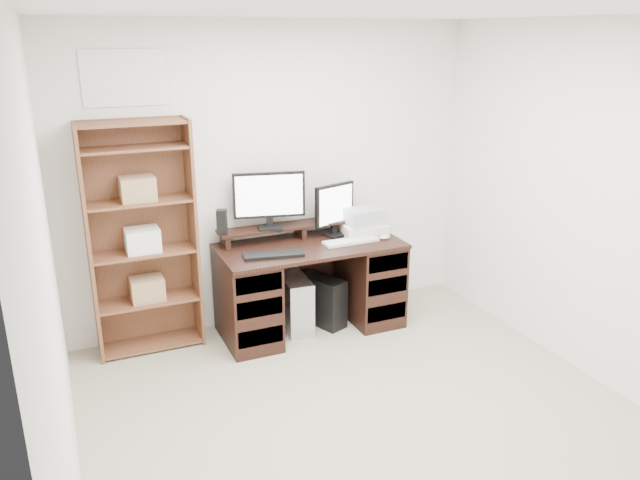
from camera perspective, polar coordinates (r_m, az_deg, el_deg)
room at (r=3.46m, az=6.79°, el=-0.95°), size 3.54×4.04×2.54m
desk at (r=5.22m, az=-0.93°, el=-4.12°), size 1.50×0.70×0.75m
riser_shelf at (r=5.24m, az=-1.83°, el=1.27°), size 1.40×0.22×0.12m
monitor_wide at (r=5.06m, az=-4.67°, el=3.92°), size 0.58×0.19×0.46m
monitor_small at (r=5.25m, az=1.34°, el=2.98°), size 0.40×0.20×0.44m
speaker at (r=4.99m, az=-8.96°, el=1.66°), size 0.10×0.10×0.20m
keyboard_black at (r=4.82m, az=-4.27°, el=-1.34°), size 0.49×0.24×0.03m
keyboard_white at (r=5.13m, az=2.82°, el=-0.11°), size 0.47×0.15×0.02m
mouse at (r=5.23m, az=5.92°, el=0.25°), size 0.10×0.08×0.03m
printer at (r=5.34m, az=4.03°, el=1.01°), size 0.40×0.31×0.09m
basket at (r=5.31m, az=4.06°, el=2.17°), size 0.32×0.23×0.13m
tower_silver at (r=5.28m, az=-2.32°, el=-5.74°), size 0.24×0.48×0.46m
tower_black at (r=5.36m, az=0.21°, el=-5.55°), size 0.33×0.46×0.42m
bookshelf at (r=4.92m, az=-15.97°, el=0.29°), size 0.80×0.30×1.80m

